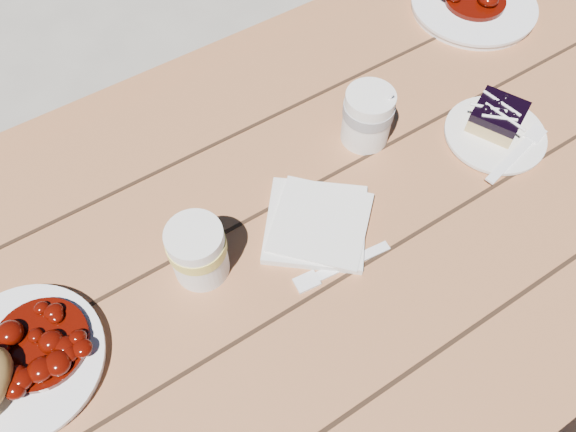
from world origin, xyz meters
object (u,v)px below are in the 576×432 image
blueberry_cake (498,116)px  second_cup (198,252)px  picnic_table (315,279)px  dessert_plate (495,135)px  main_plate (23,362)px  coffee_cup (367,117)px  second_plate (473,6)px

blueberry_cake → second_cup: second_cup is taller
picnic_table → dessert_plate: 0.39m
picnic_table → main_plate: (-0.45, 0.05, 0.17)m
coffee_cup → main_plate: bearing=-173.6°
coffee_cup → second_plate: size_ratio=0.41×
coffee_cup → second_plate: bearing=21.1°
blueberry_cake → second_plate: 0.32m
picnic_table → coffee_cup: 0.30m
main_plate → second_plate: 1.03m
main_plate → dessert_plate: (0.80, -0.05, -0.00)m
picnic_table → blueberry_cake: size_ratio=19.12×
blueberry_cake → second_cup: (-0.55, 0.03, 0.02)m
picnic_table → main_plate: main_plate is taller
second_plate → picnic_table: bearing=-154.5°
picnic_table → second_cup: size_ratio=19.93×
second_plate → second_cup: (-0.73, -0.22, 0.04)m
blueberry_cake → coffee_cup: size_ratio=1.04×
picnic_table → blueberry_cake: (0.37, 0.01, 0.19)m
second_plate → second_cup: size_ratio=2.44×
dessert_plate → blueberry_cake: size_ratio=1.58×
picnic_table → second_plate: 0.64m
main_plate → coffee_cup: 0.62m
main_plate → second_plate: (1.00, 0.22, 0.00)m
main_plate → blueberry_cake: blueberry_cake is taller
dessert_plate → blueberry_cake: bearing=56.3°
blueberry_cake → dessert_plate: bearing=-149.6°
second_cup → blueberry_cake: bearing=-3.6°
picnic_table → dessert_plate: (0.36, -0.00, 0.17)m
coffee_cup → picnic_table: bearing=-145.8°
picnic_table → second_plate: bearing=25.5°
blueberry_cake → picnic_table: bearing=155.8°
main_plate → blueberry_cake: bearing=-2.5°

